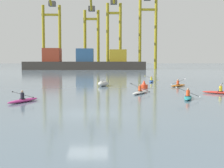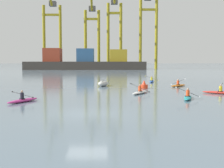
{
  "view_description": "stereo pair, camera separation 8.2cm",
  "coord_description": "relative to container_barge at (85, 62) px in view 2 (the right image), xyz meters",
  "views": [
    {
      "loc": [
        0.98,
        -18.46,
        3.26
      ],
      "look_at": [
        1.94,
        16.03,
        0.6
      ],
      "focal_mm": 48.1,
      "sensor_mm": 36.0,
      "label": 1
    },
    {
      "loc": [
        1.06,
        -18.46,
        3.26
      ],
      "look_at": [
        1.94,
        16.03,
        0.6
      ],
      "focal_mm": 48.1,
      "sensor_mm": 36.0,
      "label": 2
    }
  ],
  "objects": [
    {
      "name": "kayak_magenta",
      "position": [
        0.81,
        -90.23,
        -2.57
      ],
      "size": [
        2.08,
        3.31,
        0.95
      ],
      "color": "#C13384",
      "rests_on": "ground"
    },
    {
      "name": "gantry_crane_east_mid",
      "position": [
        11.47,
        10.0,
        15.75
      ],
      "size": [
        6.42,
        19.3,
        38.96
      ],
      "color": "olive",
      "rests_on": "ground"
    },
    {
      "name": "gantry_crane_west_mid",
      "position": [
        2.16,
        11.97,
        14.13
      ],
      "size": [
        6.73,
        19.72,
        33.87
      ],
      "color": "olive",
      "rests_on": "ground"
    },
    {
      "name": "capsized_dinghy",
      "position": [
        7.11,
        -75.28,
        -2.4
      ],
      "size": [
        1.86,
        2.81,
        0.76
      ],
      "color": "beige",
      "rests_on": "ground"
    },
    {
      "name": "ground_plane",
      "position": [
        6.2,
        -95.5,
        -2.75
      ],
      "size": [
        800.0,
        800.0,
        0.0
      ],
      "primitive_type": "plane",
      "color": "slate"
    },
    {
      "name": "kayak_teal",
      "position": [
        14.4,
        -88.66,
        -2.57
      ],
      "size": [
        2.07,
        3.41,
        1.07
      ],
      "color": "teal",
      "rests_on": "ground"
    },
    {
      "name": "kayak_orange",
      "position": [
        16.71,
        -76.06,
        -2.57
      ],
      "size": [
        2.79,
        2.87,
        1.08
      ],
      "color": "orange",
      "rests_on": "ground"
    },
    {
      "name": "kayak_white",
      "position": [
        10.82,
        -84.4,
        -2.57
      ],
      "size": [
        2.24,
        3.23,
        1.06
      ],
      "color": "silver",
      "rests_on": "ground"
    },
    {
      "name": "container_barge",
      "position": [
        0.0,
        0.0,
        0.0
      ],
      "size": [
        44.98,
        10.27,
        8.0
      ],
      "color": "#38332D",
      "rests_on": "ground"
    },
    {
      "name": "kayak_red",
      "position": [
        18.7,
        -84.69,
        -2.57
      ],
      "size": [
        3.17,
        2.38,
        1.05
      ],
      "color": "red",
      "rests_on": "ground"
    },
    {
      "name": "gantry_crane_west",
      "position": [
        -14.6,
        12.96,
        15.08
      ],
      "size": [
        8.04,
        18.08,
        35.26
      ],
      "color": "olive",
      "rests_on": "ground"
    },
    {
      "name": "gantry_crane_east",
      "position": [
        25.63,
        10.9,
        16.9
      ],
      "size": [
        7.81,
        19.08,
        41.88
      ],
      "color": "olive",
      "rests_on": "ground"
    },
    {
      "name": "kayak_blue",
      "position": [
        14.57,
        -67.93,
        -2.57
      ],
      "size": [
        2.16,
        3.45,
        1.02
      ],
      "color": "#2856B2",
      "rests_on": "ground"
    },
    {
      "name": "channel_buoy",
      "position": [
        11.97,
        -78.63,
        -2.39
      ],
      "size": [
        0.9,
        0.9,
        1.0
      ],
      "color": "red",
      "rests_on": "ground"
    }
  ]
}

